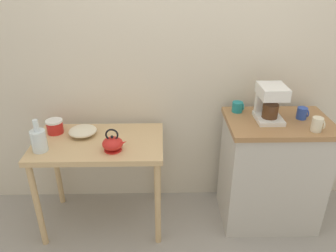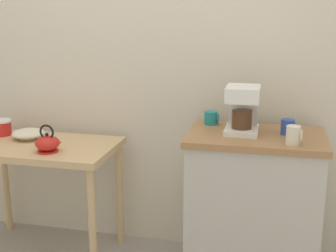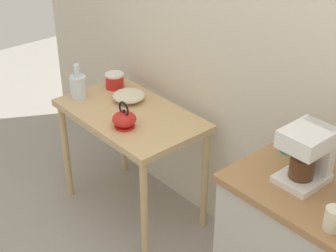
{
  "view_description": "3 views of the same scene",
  "coord_description": "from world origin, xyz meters",
  "px_view_note": "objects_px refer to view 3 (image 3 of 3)",
  "views": [
    {
      "loc": [
        -0.17,
        -2.07,
        1.88
      ],
      "look_at": [
        -0.13,
        -0.01,
        0.85
      ],
      "focal_mm": 34.74,
      "sensor_mm": 36.0,
      "label": 1
    },
    {
      "loc": [
        0.73,
        -2.42,
        1.54
      ],
      "look_at": [
        0.19,
        -0.09,
        0.92
      ],
      "focal_mm": 48.24,
      "sensor_mm": 36.0,
      "label": 2
    },
    {
      "loc": [
        1.59,
        -1.64,
        2.21
      ],
      "look_at": [
        -0.21,
        -0.08,
        0.85
      ],
      "focal_mm": 54.73,
      "sensor_mm": 36.0,
      "label": 3
    }
  ],
  "objects_px": {
    "canister_enamel": "(115,81)",
    "mug_dark_teal": "(289,144)",
    "mug_small_cream": "(334,219)",
    "teakettle": "(124,119)",
    "glass_carafe_vase": "(78,86)",
    "coffee_maker": "(308,152)",
    "bowl_stoneware": "(129,96)"
  },
  "relations": [
    {
      "from": "glass_carafe_vase",
      "to": "coffee_maker",
      "type": "xyz_separation_m",
      "value": [
        1.59,
        0.18,
        0.2
      ]
    },
    {
      "from": "bowl_stoneware",
      "to": "mug_small_cream",
      "type": "bearing_deg",
      "value": -8.08
    },
    {
      "from": "glass_carafe_vase",
      "to": "coffee_maker",
      "type": "bearing_deg",
      "value": 6.38
    },
    {
      "from": "glass_carafe_vase",
      "to": "canister_enamel",
      "type": "distance_m",
      "value": 0.26
    },
    {
      "from": "bowl_stoneware",
      "to": "glass_carafe_vase",
      "type": "relative_size",
      "value": 0.89
    },
    {
      "from": "mug_dark_teal",
      "to": "canister_enamel",
      "type": "bearing_deg",
      "value": -177.93
    },
    {
      "from": "mug_dark_teal",
      "to": "mug_small_cream",
      "type": "bearing_deg",
      "value": -35.29
    },
    {
      "from": "canister_enamel",
      "to": "mug_dark_teal",
      "type": "distance_m",
      "value": 1.38
    },
    {
      "from": "bowl_stoneware",
      "to": "coffee_maker",
      "type": "relative_size",
      "value": 0.79
    },
    {
      "from": "canister_enamel",
      "to": "mug_small_cream",
      "type": "bearing_deg",
      "value": -8.58
    },
    {
      "from": "glass_carafe_vase",
      "to": "mug_dark_teal",
      "type": "xyz_separation_m",
      "value": [
        1.4,
        0.31,
        0.1
      ]
    },
    {
      "from": "coffee_maker",
      "to": "mug_small_cream",
      "type": "xyz_separation_m",
      "value": [
        0.27,
        -0.19,
        -0.09
      ]
    },
    {
      "from": "teakettle",
      "to": "coffee_maker",
      "type": "bearing_deg",
      "value": 9.55
    },
    {
      "from": "bowl_stoneware",
      "to": "glass_carafe_vase",
      "type": "distance_m",
      "value": 0.33
    },
    {
      "from": "teakettle",
      "to": "mug_small_cream",
      "type": "xyz_separation_m",
      "value": [
        1.36,
        -0.01,
        0.13
      ]
    },
    {
      "from": "canister_enamel",
      "to": "coffee_maker",
      "type": "bearing_deg",
      "value": -3.06
    },
    {
      "from": "coffee_maker",
      "to": "mug_dark_teal",
      "type": "relative_size",
      "value": 3.02
    },
    {
      "from": "mug_small_cream",
      "to": "teakettle",
      "type": "bearing_deg",
      "value": 179.62
    },
    {
      "from": "mug_small_cream",
      "to": "coffee_maker",
      "type": "bearing_deg",
      "value": 144.54
    },
    {
      "from": "canister_enamel",
      "to": "mug_dark_teal",
      "type": "bearing_deg",
      "value": 2.07
    },
    {
      "from": "coffee_maker",
      "to": "teakettle",
      "type": "bearing_deg",
      "value": -170.45
    },
    {
      "from": "teakettle",
      "to": "glass_carafe_vase",
      "type": "relative_size",
      "value": 0.75
    },
    {
      "from": "teakettle",
      "to": "mug_dark_teal",
      "type": "bearing_deg",
      "value": 19.33
    },
    {
      "from": "bowl_stoneware",
      "to": "canister_enamel",
      "type": "bearing_deg",
      "value": 167.74
    },
    {
      "from": "glass_carafe_vase",
      "to": "mug_dark_teal",
      "type": "bearing_deg",
      "value": 12.53
    },
    {
      "from": "bowl_stoneware",
      "to": "mug_small_cream",
      "type": "distance_m",
      "value": 1.64
    },
    {
      "from": "coffee_maker",
      "to": "mug_small_cream",
      "type": "bearing_deg",
      "value": -35.46
    },
    {
      "from": "bowl_stoneware",
      "to": "teakettle",
      "type": "xyz_separation_m",
      "value": [
        0.25,
        -0.22,
        0.02
      ]
    },
    {
      "from": "mug_small_cream",
      "to": "mug_dark_teal",
      "type": "relative_size",
      "value": 1.13
    },
    {
      "from": "bowl_stoneware",
      "to": "canister_enamel",
      "type": "distance_m",
      "value": 0.22
    },
    {
      "from": "glass_carafe_vase",
      "to": "coffee_maker",
      "type": "height_order",
      "value": "coffee_maker"
    },
    {
      "from": "bowl_stoneware",
      "to": "coffee_maker",
      "type": "xyz_separation_m",
      "value": [
        1.35,
        -0.04,
        0.24
      ]
    }
  ]
}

